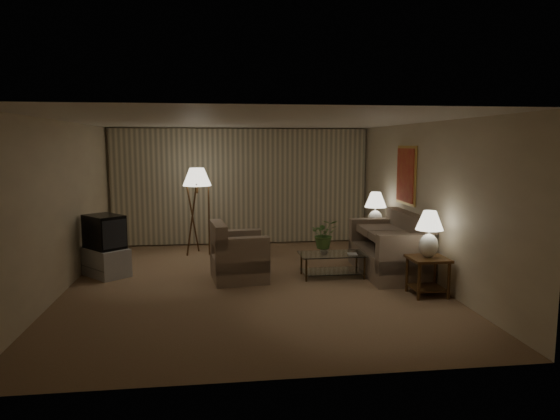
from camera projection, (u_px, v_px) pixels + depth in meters
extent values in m
plane|color=#926F50|center=(252.00, 283.00, 8.41)|extent=(7.00, 7.00, 0.00)
cube|color=beige|center=(241.00, 186.00, 11.68)|extent=(6.00, 0.04, 2.70)
cube|color=beige|center=(61.00, 207.00, 7.85)|extent=(0.04, 7.00, 2.70)
cube|color=beige|center=(424.00, 201.00, 8.62)|extent=(0.04, 7.00, 2.70)
cube|color=white|center=(251.00, 121.00, 8.06)|extent=(6.00, 7.00, 0.04)
cube|color=beige|center=(241.00, 186.00, 11.60)|extent=(5.85, 0.12, 2.65)
cube|color=gold|center=(406.00, 175.00, 9.35)|extent=(0.03, 0.90, 1.10)
cube|color=#B42221|center=(405.00, 175.00, 9.34)|extent=(0.02, 0.80, 1.00)
cube|color=gray|center=(388.00, 261.00, 9.03)|extent=(1.98, 1.03, 0.45)
cube|color=gray|center=(239.00, 268.00, 8.62)|extent=(1.15, 1.11, 0.42)
cube|color=#3B2210|center=(428.00, 259.00, 7.68)|extent=(0.57, 0.57, 0.04)
cube|color=#3B2210|center=(427.00, 288.00, 7.74)|extent=(0.48, 0.48, 0.02)
cylinder|color=#3B2210|center=(419.00, 282.00, 7.46)|extent=(0.05, 0.05, 0.56)
cylinder|color=#3B2210|center=(407.00, 274.00, 7.92)|extent=(0.05, 0.05, 0.56)
cylinder|color=#3B2210|center=(449.00, 281.00, 7.52)|extent=(0.05, 0.05, 0.56)
cylinder|color=#3B2210|center=(435.00, 273.00, 7.98)|extent=(0.05, 0.05, 0.56)
cube|color=#3B2210|center=(375.00, 230.00, 10.23)|extent=(0.53, 0.45, 0.04)
cube|color=#3B2210|center=(374.00, 252.00, 10.29)|extent=(0.45, 0.38, 0.02)
cylinder|color=#3B2210|center=(367.00, 246.00, 10.07)|extent=(0.05, 0.05, 0.56)
cylinder|color=#3B2210|center=(362.00, 243.00, 10.42)|extent=(0.05, 0.05, 0.56)
cylinder|color=#3B2210|center=(388.00, 246.00, 10.13)|extent=(0.05, 0.05, 0.56)
cylinder|color=#3B2210|center=(382.00, 242.00, 10.47)|extent=(0.05, 0.05, 0.56)
ellipsoid|color=white|center=(429.00, 246.00, 7.65)|extent=(0.29, 0.29, 0.37)
cylinder|color=white|center=(429.00, 231.00, 7.62)|extent=(0.03, 0.03, 0.08)
cone|color=beige|center=(430.00, 220.00, 7.60)|extent=(0.42, 0.42, 0.29)
ellipsoid|color=white|center=(375.00, 220.00, 10.20)|extent=(0.31, 0.31, 0.39)
cylinder|color=white|center=(375.00, 208.00, 10.17)|extent=(0.03, 0.03, 0.09)
cone|color=beige|center=(376.00, 200.00, 10.15)|extent=(0.44, 0.44, 0.31)
cube|color=silver|center=(332.00, 254.00, 8.77)|extent=(1.16, 0.63, 0.02)
cube|color=silver|center=(332.00, 271.00, 8.81)|extent=(1.08, 0.55, 0.01)
cylinder|color=#3F2F19|center=(306.00, 270.00, 8.49)|extent=(0.04, 0.04, 0.40)
cylinder|color=#3F2F19|center=(301.00, 263.00, 8.98)|extent=(0.04, 0.04, 0.40)
cylinder|color=#3F2F19|center=(364.00, 268.00, 8.62)|extent=(0.04, 0.04, 0.40)
cylinder|color=#3F2F19|center=(356.00, 262.00, 9.11)|extent=(0.04, 0.04, 0.40)
cube|color=#B4B4B7|center=(106.00, 262.00, 8.88)|extent=(1.39, 1.38, 0.50)
cube|color=black|center=(104.00, 232.00, 8.81)|extent=(1.18, 1.17, 0.59)
cylinder|color=#3B2210|center=(197.00, 187.00, 10.46)|extent=(0.04, 0.04, 0.27)
cone|color=beige|center=(197.00, 177.00, 10.43)|extent=(0.60, 0.60, 0.37)
cylinder|color=#A95639|center=(245.00, 244.00, 10.64)|extent=(0.79, 0.79, 0.42)
imported|color=silver|center=(324.00, 250.00, 8.74)|extent=(0.15, 0.15, 0.14)
imported|color=#507F38|center=(324.00, 232.00, 8.70)|extent=(0.48, 0.43, 0.51)
imported|color=olive|center=(348.00, 254.00, 8.71)|extent=(0.19, 0.24, 0.02)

